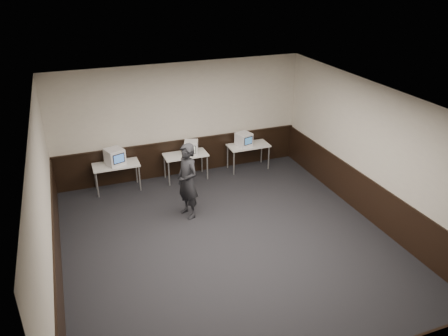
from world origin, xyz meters
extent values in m
plane|color=black|center=(0.00, 0.00, 0.00)|extent=(8.00, 8.00, 0.00)
plane|color=white|center=(0.00, 0.00, 3.20)|extent=(8.00, 8.00, 0.00)
plane|color=beige|center=(0.00, 4.00, 1.60)|extent=(7.00, 0.00, 7.00)
plane|color=beige|center=(0.00, -4.00, 1.60)|extent=(7.00, 0.00, 7.00)
plane|color=beige|center=(-3.50, 0.00, 1.60)|extent=(0.00, 8.00, 8.00)
plane|color=beige|center=(3.50, 0.00, 1.60)|extent=(0.00, 8.00, 8.00)
cube|color=black|center=(0.00, 3.98, 0.50)|extent=(6.98, 0.04, 1.00)
cube|color=black|center=(-3.48, 0.00, 0.50)|extent=(0.04, 7.98, 1.00)
cube|color=black|center=(3.48, 0.00, 0.50)|extent=(0.04, 7.98, 1.00)
cube|color=black|center=(0.00, 3.96, 1.02)|extent=(6.98, 0.06, 0.04)
cube|color=silver|center=(-1.90, 3.60, 0.73)|extent=(1.20, 0.60, 0.04)
cylinder|color=#999999|center=(-2.45, 3.35, 0.35)|extent=(0.04, 0.04, 0.71)
cylinder|color=#999999|center=(-1.35, 3.35, 0.35)|extent=(0.04, 0.04, 0.71)
cylinder|color=#999999|center=(-2.45, 3.85, 0.35)|extent=(0.04, 0.04, 0.71)
cylinder|color=#999999|center=(-1.35, 3.85, 0.35)|extent=(0.04, 0.04, 0.71)
cube|color=silver|center=(0.00, 3.60, 0.73)|extent=(1.20, 0.60, 0.04)
cylinder|color=#999999|center=(-0.55, 3.35, 0.35)|extent=(0.04, 0.04, 0.71)
cylinder|color=#999999|center=(0.55, 3.35, 0.35)|extent=(0.04, 0.04, 0.71)
cylinder|color=#999999|center=(-0.55, 3.85, 0.35)|extent=(0.04, 0.04, 0.71)
cylinder|color=#999999|center=(0.55, 3.85, 0.35)|extent=(0.04, 0.04, 0.71)
cube|color=silver|center=(1.90, 3.60, 0.73)|extent=(1.20, 0.60, 0.04)
cylinder|color=#999999|center=(1.35, 3.35, 0.35)|extent=(0.04, 0.04, 0.71)
cylinder|color=#999999|center=(2.45, 3.35, 0.35)|extent=(0.04, 0.04, 0.71)
cylinder|color=#999999|center=(1.35, 3.85, 0.35)|extent=(0.04, 0.04, 0.71)
cylinder|color=#999999|center=(2.45, 3.85, 0.35)|extent=(0.04, 0.04, 0.71)
cube|color=white|center=(-1.91, 3.61, 0.97)|extent=(0.56, 0.57, 0.43)
cube|color=black|center=(-1.83, 3.40, 0.99)|extent=(0.31, 0.13, 0.26)
cube|color=#315792|center=(-1.82, 3.39, 0.99)|extent=(0.27, 0.10, 0.22)
cube|color=white|center=(0.17, 3.58, 0.94)|extent=(0.48, 0.49, 0.37)
cube|color=black|center=(0.10, 3.39, 0.95)|extent=(0.27, 0.11, 0.22)
cube|color=#B9BEA7|center=(0.10, 3.38, 0.95)|extent=(0.23, 0.09, 0.19)
cube|color=white|center=(1.75, 3.61, 0.94)|extent=(0.48, 0.50, 0.39)
cube|color=black|center=(1.81, 3.41, 0.96)|extent=(0.28, 0.09, 0.23)
cube|color=teal|center=(1.81, 3.40, 0.96)|extent=(0.24, 0.07, 0.19)
imported|color=black|center=(-0.49, 1.67, 0.93)|extent=(0.63, 0.78, 1.85)
camera|label=1|loc=(-2.88, -7.14, 5.59)|focal=35.00mm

